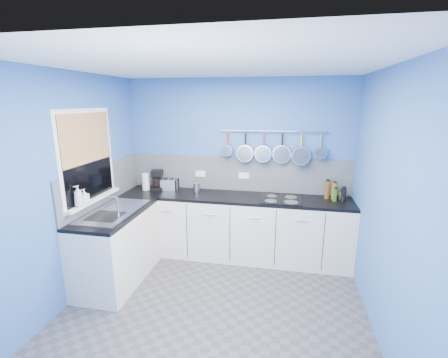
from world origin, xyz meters
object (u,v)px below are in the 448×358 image
(soap_bottle_a, at_px, (78,196))
(canister, at_px, (197,187))
(soap_bottle_b, at_px, (84,196))
(paper_towel, at_px, (146,182))
(coffee_maker, at_px, (157,180))
(toaster, at_px, (169,184))
(hob, at_px, (281,199))

(soap_bottle_a, distance_m, canister, 1.64)
(soap_bottle_a, bearing_deg, canister, 53.53)
(soap_bottle_b, distance_m, canister, 1.55)
(paper_towel, relative_size, coffee_maker, 0.83)
(coffee_maker, relative_size, toaster, 1.20)
(soap_bottle_b, bearing_deg, toaster, 66.72)
(coffee_maker, height_order, canister, coffee_maker)
(paper_towel, distance_m, toaster, 0.34)
(paper_towel, relative_size, hob, 0.46)
(paper_towel, relative_size, canister, 1.88)
(coffee_maker, distance_m, hob, 1.82)
(toaster, height_order, canister, toaster)
(soap_bottle_a, height_order, canister, soap_bottle_a)
(canister, bearing_deg, toaster, 175.44)
(soap_bottle_b, bearing_deg, paper_towel, 80.05)
(coffee_maker, distance_m, toaster, 0.19)
(toaster, distance_m, canister, 0.43)
(soap_bottle_b, height_order, toaster, soap_bottle_b)
(toaster, bearing_deg, soap_bottle_b, -129.64)
(hob, bearing_deg, soap_bottle_a, -152.21)
(canister, xyz_separation_m, hob, (1.21, -0.16, -0.06))
(paper_towel, distance_m, hob, 1.98)
(paper_towel, bearing_deg, soap_bottle_b, -99.95)
(soap_bottle_a, bearing_deg, coffee_maker, 74.00)
(soap_bottle_a, relative_size, paper_towel, 0.97)
(soap_bottle_a, height_order, paper_towel, soap_bottle_a)
(paper_towel, bearing_deg, canister, 3.89)
(soap_bottle_b, bearing_deg, coffee_maker, 72.66)
(paper_towel, xyz_separation_m, canister, (0.76, 0.05, -0.06))
(soap_bottle_a, bearing_deg, paper_towel, 80.87)
(soap_bottle_b, height_order, hob, soap_bottle_b)
(coffee_maker, bearing_deg, soap_bottle_b, -118.55)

